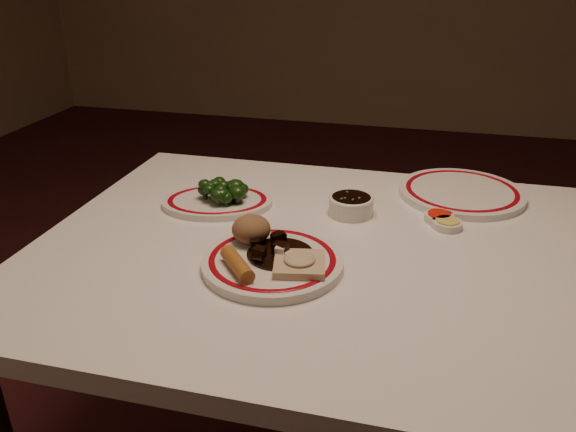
# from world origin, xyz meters

# --- Properties ---
(dining_table) EXTENTS (1.20, 0.90, 0.75)m
(dining_table) POSITION_xyz_m (0.00, 0.00, 0.66)
(dining_table) COLOR white
(dining_table) RESTS_ON ground
(main_plate) EXTENTS (0.33, 0.33, 0.02)m
(main_plate) POSITION_xyz_m (-0.10, -0.11, 0.76)
(main_plate) COLOR silver
(main_plate) RESTS_ON dining_table
(rice_mound) EXTENTS (0.08, 0.08, 0.05)m
(rice_mound) POSITION_xyz_m (-0.16, -0.05, 0.80)
(rice_mound) COLOR brown
(rice_mound) RESTS_ON main_plate
(spring_roll) EXTENTS (0.09, 0.10, 0.03)m
(spring_roll) POSITION_xyz_m (-0.15, -0.16, 0.78)
(spring_roll) COLOR #A96C29
(spring_roll) RESTS_ON main_plate
(fried_wonton) EXTENTS (0.11, 0.11, 0.03)m
(fried_wonton) POSITION_xyz_m (-0.04, -0.13, 0.78)
(fried_wonton) COLOR #C4B08B
(fried_wonton) RESTS_ON main_plate
(stirfry_heap) EXTENTS (0.13, 0.13, 0.03)m
(stirfry_heap) POSITION_xyz_m (-0.09, -0.09, 0.78)
(stirfry_heap) COLOR black
(stirfry_heap) RESTS_ON main_plate
(broccoli_plate) EXTENTS (0.29, 0.27, 0.02)m
(broccoli_plate) POSITION_xyz_m (-0.30, 0.13, 0.76)
(broccoli_plate) COLOR silver
(broccoli_plate) RESTS_ON dining_table
(broccoli_pile) EXTENTS (0.12, 0.10, 0.05)m
(broccoli_pile) POSITION_xyz_m (-0.28, 0.13, 0.79)
(broccoli_pile) COLOR #23471C
(broccoli_pile) RESTS_ON broccoli_plate
(soy_bowl) EXTENTS (0.10, 0.10, 0.04)m
(soy_bowl) POSITION_xyz_m (0.01, 0.16, 0.77)
(soy_bowl) COLOR silver
(soy_bowl) RESTS_ON dining_table
(sweet_sour_dish) EXTENTS (0.06, 0.06, 0.02)m
(sweet_sour_dish) POSITION_xyz_m (0.20, 0.17, 0.76)
(sweet_sour_dish) COLOR silver
(sweet_sour_dish) RESTS_ON dining_table
(mustard_dish) EXTENTS (0.06, 0.06, 0.02)m
(mustard_dish) POSITION_xyz_m (0.22, 0.14, 0.76)
(mustard_dish) COLOR silver
(mustard_dish) RESTS_ON dining_table
(far_plate) EXTENTS (0.37, 0.37, 0.02)m
(far_plate) POSITION_xyz_m (0.25, 0.33, 0.76)
(far_plate) COLOR silver
(far_plate) RESTS_ON dining_table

